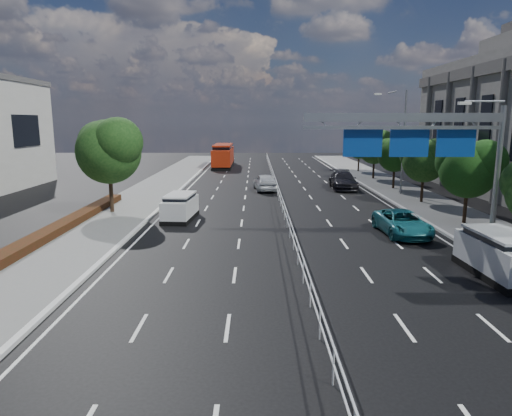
{
  "coord_description": "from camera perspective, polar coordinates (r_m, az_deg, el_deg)",
  "views": [
    {
      "loc": [
        -1.91,
        -13.45,
        6.43
      ],
      "look_at": [
        -1.89,
        7.6,
        2.4
      ],
      "focal_mm": 32.0,
      "sensor_mm": 36.0,
      "label": 1
    }
  ],
  "objects": [
    {
      "name": "silver_minivan",
      "position": [
        21.62,
        28.26,
        -5.22
      ],
      "size": [
        2.08,
        4.62,
        1.89
      ],
      "rotation": [
        0.0,
        0.0,
        0.03
      ],
      "color": "black",
      "rests_on": "ground"
    },
    {
      "name": "median_fence",
      "position": [
        36.48,
        2.94,
        1.51
      ],
      "size": [
        0.05,
        85.0,
        1.02
      ],
      "color": "silver",
      "rests_on": "ground"
    },
    {
      "name": "near_car_dark",
      "position": [
        69.59,
        -3.59,
        6.12
      ],
      "size": [
        1.89,
        4.47,
        1.44
      ],
      "primitive_type": "imported",
      "rotation": [
        0.0,
        0.0,
        3.06
      ],
      "color": "black",
      "rests_on": "ground"
    },
    {
      "name": "red_bus",
      "position": [
        64.77,
        -4.13,
        6.6
      ],
      "size": [
        2.56,
        10.71,
        3.2
      ],
      "rotation": [
        0.0,
        0.0,
        0.0
      ],
      "color": "black",
      "rests_on": "ground"
    },
    {
      "name": "streetlight_far",
      "position": [
        41.38,
        17.6,
        8.65
      ],
      "size": [
        2.78,
        2.4,
        9.0
      ],
      "color": "gray",
      "rests_on": "ground"
    },
    {
      "name": "white_minivan",
      "position": [
        30.45,
        -9.46,
        0.13
      ],
      "size": [
        2.04,
        4.1,
        1.73
      ],
      "rotation": [
        0.0,
        0.0,
        -0.08
      ],
      "color": "black",
      "rests_on": "ground"
    },
    {
      "name": "near_car_silver",
      "position": [
        42.72,
        1.16,
        3.27
      ],
      "size": [
        2.42,
        4.89,
        1.6
      ],
      "primitive_type": "imported",
      "rotation": [
        0.0,
        0.0,
        3.26
      ],
      "color": "#BABDC2",
      "rests_on": "ground"
    },
    {
      "name": "parked_car_teal",
      "position": [
        27.42,
        17.82,
        -1.77
      ],
      "size": [
        2.52,
        5.07,
        1.38
      ],
      "primitive_type": "imported",
      "rotation": [
        0.0,
        0.0,
        0.05
      ],
      "color": "#18626C",
      "rests_on": "ground"
    },
    {
      "name": "overhead_gantry",
      "position": [
        25.06,
        20.36,
        8.29
      ],
      "size": [
        10.24,
        0.38,
        7.45
      ],
      "color": "gray",
      "rests_on": "ground"
    },
    {
      "name": "far_tree_h",
      "position": [
        59.48,
        12.83,
        7.68
      ],
      "size": [
        3.41,
        3.18,
        4.91
      ],
      "color": "black",
      "rests_on": "ground"
    },
    {
      "name": "ground",
      "position": [
        15.03,
        7.5,
        -14.59
      ],
      "size": [
        160.0,
        160.0,
        0.0
      ],
      "primitive_type": "plane",
      "color": "black",
      "rests_on": "ground"
    },
    {
      "name": "kerb_near",
      "position": [
        16.48,
        -26.25,
        -13.04
      ],
      "size": [
        0.25,
        140.0,
        0.15
      ],
      "primitive_type": "cube",
      "color": "silver",
      "rests_on": "ground"
    },
    {
      "name": "far_tree_f",
      "position": [
        45.0,
        17.05,
        6.63
      ],
      "size": [
        3.52,
        3.28,
        5.02
      ],
      "color": "black",
      "rests_on": "ground"
    },
    {
      "name": "far_tree_g",
      "position": [
        52.19,
        14.67,
        7.56
      ],
      "size": [
        3.96,
        3.69,
        5.45
      ],
      "color": "black",
      "rests_on": "ground"
    },
    {
      "name": "parked_car_dark",
      "position": [
        44.58,
        10.83,
        3.42
      ],
      "size": [
        2.52,
        5.72,
        1.63
      ],
      "primitive_type": "imported",
      "rotation": [
        0.0,
        0.0,
        -0.04
      ],
      "color": "black",
      "rests_on": "ground"
    },
    {
      "name": "far_tree_e",
      "position": [
        37.9,
        20.36,
        5.82
      ],
      "size": [
        3.63,
        3.38,
        5.13
      ],
      "color": "black",
      "rests_on": "ground"
    },
    {
      "name": "near_tree_back",
      "position": [
        33.03,
        -17.88,
        7.17
      ],
      "size": [
        4.84,
        4.51,
        6.69
      ],
      "color": "black",
      "rests_on": "ground"
    },
    {
      "name": "far_tree_d",
      "position": [
        31.0,
        25.15,
        4.74
      ],
      "size": [
        3.85,
        3.59,
        5.34
      ],
      "color": "black",
      "rests_on": "ground"
    }
  ]
}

